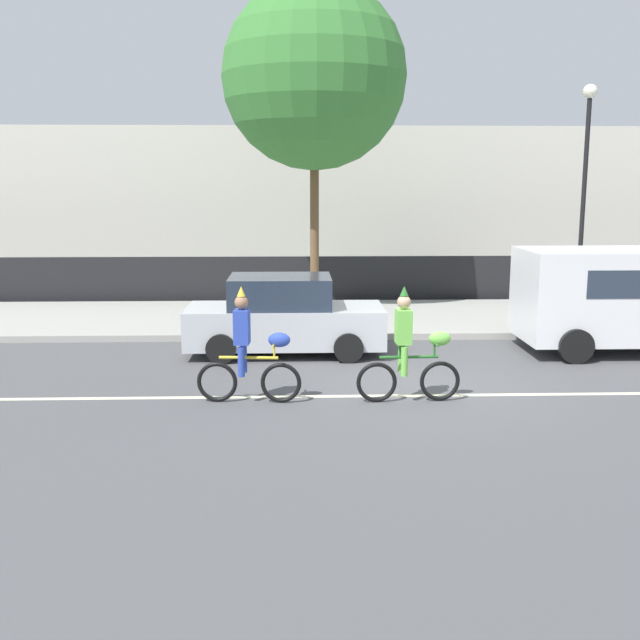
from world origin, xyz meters
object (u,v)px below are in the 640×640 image
Objects in this scene: parade_cyclist_lime at (410,352)px; parked_car_silver at (284,317)px; parade_cyclist_cobalt at (249,352)px; street_lamp_post at (586,165)px.

parade_cyclist_lime reaches higher than parked_car_silver.
street_lamp_post reaches higher than parade_cyclist_cobalt.
parade_cyclist_lime is at bearing -0.86° from parade_cyclist_cobalt.
parked_car_silver is (-2.11, 3.59, -0.06)m from parade_cyclist_lime.
parade_cyclist_cobalt is 0.47× the size of parked_car_silver.
parade_cyclist_lime is (2.61, -0.04, 0.00)m from parade_cyclist_cobalt.
parade_cyclist_cobalt is 1.00× the size of parade_cyclist_lime.
parade_cyclist_lime is at bearing -59.62° from parked_car_silver.
parked_car_silver is 0.70× the size of street_lamp_post.
parade_cyclist_lime is 4.17m from parked_car_silver.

